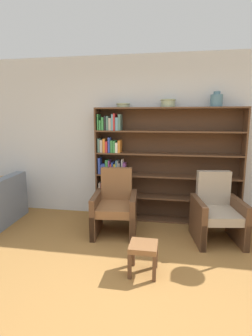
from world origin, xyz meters
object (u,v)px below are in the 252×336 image
Objects in this scene: bookshelf at (153,165)px; bowl_sage at (168,103)px; armchair_leather at (115,206)px; bowl_cream at (123,105)px; vase_tall at (217,100)px; armchair_cushioned at (217,212)px; footstool at (143,250)px.

bowl_sage reaches higher than bookshelf.
armchair_leather is at bearing -129.16° from bookshelf.
bookshelf is 10.39× the size of bowl_cream.
bookshelf is at bearing -134.97° from armchair_leather.
vase_tall is 2.24m from armchair_leather.
bookshelf is 1.27m from armchair_cushioned.
bowl_sage is at bearing -4.87° from bookshelf.
bowl_sage is 2.35m from footstool.
footstool is (0.53, -1.63, -1.65)m from bowl_cream.
bookshelf reaches higher than armchair_leather.
footstool is (-0.19, -1.63, -1.68)m from bowl_sage.
armchair_leather is at bearing -140.35° from bowl_sage.
armchair_cushioned is (0.74, -0.61, -1.55)m from bowl_sage.
armchair_cushioned is (1.46, -0.61, -1.52)m from bowl_cream.
bookshelf is 6.78× the size of footstool.
bowl_cream is 0.93× the size of bowl_sage.
bowl_cream is 2.38m from footstool.
bowl_cream is (-0.50, -0.02, 0.99)m from bookshelf.
bowl_sage is 1.83m from armchair_cushioned.
bowl_sage is 1.07× the size of vase_tall.
armchair_cushioned is at bearing -39.54° from bowl_sage.
vase_tall is at bearing 0.00° from bowl_cream.
armchair_leather reaches higher than footstool.
footstool is at bearing 112.28° from armchair_leather.
armchair_leather is 1.00× the size of armchair_cushioned.
bowl_sage is at bearing 83.32° from footstool.
vase_tall reaches higher than armchair_leather.
armchair_leather is at bearing -9.27° from armchair_cushioned.
armchair_cushioned is (0.96, -0.63, -0.54)m from bookshelf.
vase_tall reaches higher than bowl_sage.
bowl_cream is 0.72m from bowl_sage.
armchair_cushioned is (1.48, -0.00, 0.00)m from armchair_leather.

